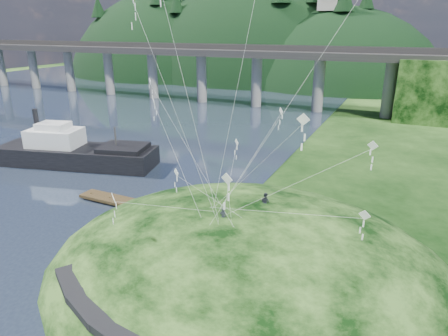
% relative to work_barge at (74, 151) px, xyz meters
% --- Properties ---
extents(ground, '(320.00, 320.00, 0.00)m').
position_rel_work_barge_xyz_m(ground, '(24.83, -16.12, -2.03)').
color(ground, black).
rests_on(ground, ground).
extents(grass_hill, '(36.00, 32.00, 13.00)m').
position_rel_work_barge_xyz_m(grass_hill, '(32.83, -14.12, -3.53)').
color(grass_hill, black).
rests_on(grass_hill, ground).
extents(footpath, '(22.29, 5.84, 0.83)m').
position_rel_work_barge_xyz_m(footpath, '(32.29, -25.87, 0.05)').
color(footpath, black).
rests_on(footpath, ground).
extents(bridge, '(160.00, 11.00, 15.00)m').
position_rel_work_barge_xyz_m(bridge, '(-1.63, 53.94, 7.67)').
color(bridge, '#2D2B2B').
rests_on(bridge, ground).
extents(far_ridge, '(153.00, 70.00, 94.50)m').
position_rel_work_barge_xyz_m(far_ridge, '(-18.75, 106.05, -9.47)').
color(far_ridge, black).
rests_on(far_ridge, ground).
extents(work_barge, '(24.00, 11.70, 8.11)m').
position_rel_work_barge_xyz_m(work_barge, '(0.00, 0.00, 0.00)').
color(work_barge, black).
rests_on(work_barge, ground).
extents(wooden_dock, '(13.39, 2.36, 0.95)m').
position_rel_work_barge_xyz_m(wooden_dock, '(16.41, -8.54, -1.61)').
color(wooden_dock, '#372816').
rests_on(wooden_dock, ground).
extents(kite_flyers, '(2.93, 4.89, 1.74)m').
position_rel_work_barge_xyz_m(kite_flyers, '(32.80, -12.22, 3.72)').
color(kite_flyers, '#252832').
rests_on(kite_flyers, ground).
extents(kite_swarm, '(20.83, 16.82, 21.87)m').
position_rel_work_barge_xyz_m(kite_swarm, '(31.98, -14.40, 12.06)').
color(kite_swarm, white).
rests_on(kite_swarm, ground).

